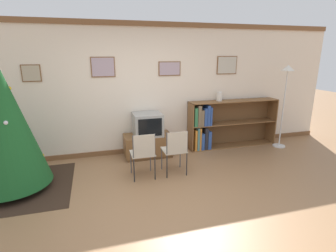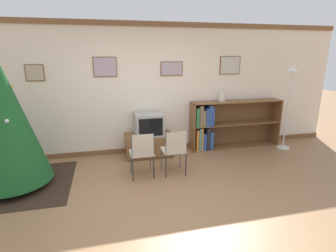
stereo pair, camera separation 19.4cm
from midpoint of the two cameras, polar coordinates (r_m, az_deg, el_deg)
The scene contains 11 objects.
ground_plane at distance 3.95m, azimuth 0.51°, elevation -16.38°, with size 24.00×24.00×0.00m, color #936B47.
wall_back at distance 5.55m, azimuth -4.99°, elevation 7.87°, with size 9.09×0.11×2.70m.
area_rug at distance 5.00m, azimuth -29.33°, elevation -11.25°, with size 1.78×1.63×0.01m.
christmas_tree at distance 4.64m, azimuth -31.17°, elevation 1.44°, with size 1.20×1.20×2.27m.
tv_console at distance 5.51m, azimuth -3.10°, elevation -4.17°, with size 0.97×0.53×0.46m.
television at distance 5.37m, azimuth -3.16°, elevation 0.41°, with size 0.57×0.52×0.46m.
folding_chair_left at distance 4.46m, azimuth -4.37°, elevation -5.76°, with size 0.40×0.40×0.82m.
folding_chair_right at distance 4.58m, azimuth 2.69°, elevation -5.16°, with size 0.40×0.40×0.82m.
bookshelf at distance 6.01m, azimuth 12.21°, elevation 0.12°, with size 2.10×0.36×1.07m.
vase at distance 5.92m, azimuth 12.61°, elevation 6.25°, with size 0.13×0.13×0.20m.
standing_lamp at distance 6.29m, azimuth 25.92°, elevation 7.88°, with size 0.28×0.28×1.85m.
Camera 2 is at (-0.73, -3.28, 2.09)m, focal length 28.00 mm.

